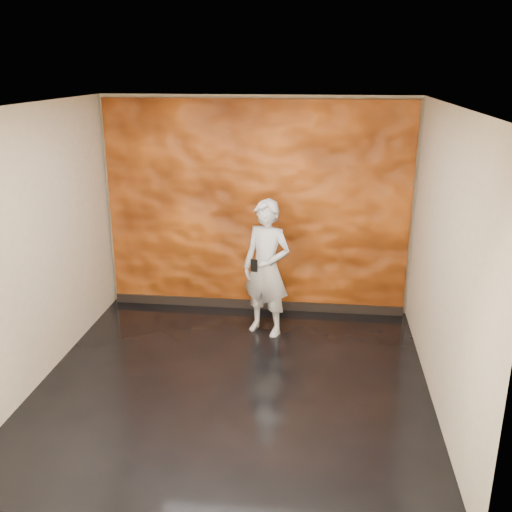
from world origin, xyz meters
The scene contains 5 objects.
room centered at (0.00, 0.00, 1.40)m, with size 4.02×4.02×2.81m.
feature_wall centered at (0.00, 1.96, 1.38)m, with size 3.90×0.06×2.75m, color #CB5B17.
baseboard centered at (0.00, 1.92, 0.06)m, with size 3.90×0.04×0.12m, color black.
man centered at (0.21, 1.23, 0.83)m, with size 0.61×0.40×1.67m, color #979AA4.
phone centered at (0.09, 1.01, 0.94)m, with size 0.08×0.02×0.15m, color black.
Camera 1 is at (0.86, -5.14, 3.14)m, focal length 40.00 mm.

